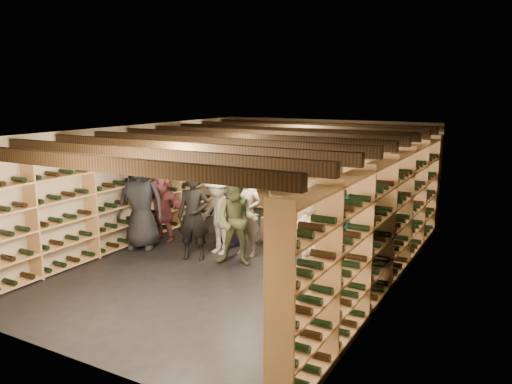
{
  "coord_description": "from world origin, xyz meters",
  "views": [
    {
      "loc": [
        4.48,
        -7.63,
        3.09
      ],
      "look_at": [
        0.12,
        0.2,
        1.27
      ],
      "focal_mm": 35.0,
      "sensor_mm": 36.0,
      "label": 1
    }
  ],
  "objects_px": {
    "crate_stack_right": "(298,225)",
    "person_8": "(338,257)",
    "person_9": "(219,214)",
    "person_10": "(231,193)",
    "person_1": "(194,216)",
    "person_11": "(361,229)",
    "person_6": "(229,200)",
    "person_5": "(162,205)",
    "person_0": "(141,202)",
    "person_2": "(237,221)",
    "person_7": "(247,214)",
    "person_12": "(335,234)",
    "person_3": "(311,239)",
    "crate_loose": "(297,234)",
    "crate_stack_left": "(275,230)",
    "person_4": "(351,243)"
  },
  "relations": [
    {
      "from": "crate_loose",
      "to": "person_8",
      "type": "bearing_deg",
      "value": -55.56
    },
    {
      "from": "person_9",
      "to": "person_11",
      "type": "xyz_separation_m",
      "value": [
        2.7,
        0.26,
        0.01
      ]
    },
    {
      "from": "person_9",
      "to": "person_8",
      "type": "bearing_deg",
      "value": -9.68
    },
    {
      "from": "person_4",
      "to": "person_7",
      "type": "relative_size",
      "value": 0.97
    },
    {
      "from": "person_3",
      "to": "person_1",
      "type": "bearing_deg",
      "value": 173.12
    },
    {
      "from": "crate_stack_left",
      "to": "person_4",
      "type": "height_order",
      "value": "person_4"
    },
    {
      "from": "person_5",
      "to": "person_8",
      "type": "relative_size",
      "value": 1.01
    },
    {
      "from": "person_6",
      "to": "person_11",
      "type": "height_order",
      "value": "person_6"
    },
    {
      "from": "crate_stack_right",
      "to": "crate_loose",
      "type": "xyz_separation_m",
      "value": [
        -0.09,
        0.15,
        -0.25
      ]
    },
    {
      "from": "person_9",
      "to": "person_12",
      "type": "xyz_separation_m",
      "value": [
        2.42,
        -0.21,
        -0.0
      ]
    },
    {
      "from": "person_8",
      "to": "person_10",
      "type": "distance_m",
      "value": 4.03
    },
    {
      "from": "person_5",
      "to": "person_6",
      "type": "xyz_separation_m",
      "value": [
        1.38,
        0.44,
        0.17
      ]
    },
    {
      "from": "person_7",
      "to": "person_10",
      "type": "relative_size",
      "value": 0.87
    },
    {
      "from": "person_4",
      "to": "person_8",
      "type": "distance_m",
      "value": 0.55
    },
    {
      "from": "person_1",
      "to": "person_11",
      "type": "xyz_separation_m",
      "value": [
        2.92,
        0.76,
        -0.02
      ]
    },
    {
      "from": "person_3",
      "to": "crate_stack_right",
      "type": "bearing_deg",
      "value": 120.56
    },
    {
      "from": "person_6",
      "to": "person_9",
      "type": "bearing_deg",
      "value": -64.75
    },
    {
      "from": "person_6",
      "to": "person_11",
      "type": "relative_size",
      "value": 1.14
    },
    {
      "from": "person_2",
      "to": "person_7",
      "type": "xyz_separation_m",
      "value": [
        -0.11,
        0.55,
        0.0
      ]
    },
    {
      "from": "person_0",
      "to": "person_8",
      "type": "bearing_deg",
      "value": -31.36
    },
    {
      "from": "person_9",
      "to": "person_10",
      "type": "relative_size",
      "value": 0.84
    },
    {
      "from": "crate_stack_right",
      "to": "person_7",
      "type": "bearing_deg",
      "value": -109.5
    },
    {
      "from": "person_6",
      "to": "crate_stack_left",
      "type": "bearing_deg",
      "value": 47.05
    },
    {
      "from": "person_3",
      "to": "person_7",
      "type": "distance_m",
      "value": 2.08
    },
    {
      "from": "crate_stack_right",
      "to": "person_8",
      "type": "xyz_separation_m",
      "value": [
        1.83,
        -2.65,
        0.4
      ]
    },
    {
      "from": "person_1",
      "to": "person_3",
      "type": "xyz_separation_m",
      "value": [
        2.51,
        -0.4,
        0.04
      ]
    },
    {
      "from": "crate_stack_left",
      "to": "person_6",
      "type": "height_order",
      "value": "person_6"
    },
    {
      "from": "person_1",
      "to": "person_5",
      "type": "bearing_deg",
      "value": 129.56
    },
    {
      "from": "crate_stack_right",
      "to": "person_9",
      "type": "xyz_separation_m",
      "value": [
        -0.99,
        -1.51,
        0.44
      ]
    },
    {
      "from": "crate_stack_right",
      "to": "person_11",
      "type": "distance_m",
      "value": 2.17
    },
    {
      "from": "crate_stack_left",
      "to": "person_0",
      "type": "height_order",
      "value": "person_0"
    },
    {
      "from": "person_7",
      "to": "person_11",
      "type": "distance_m",
      "value": 2.18
    },
    {
      "from": "person_1",
      "to": "person_7",
      "type": "bearing_deg",
      "value": 20.34
    },
    {
      "from": "person_1",
      "to": "person_8",
      "type": "xyz_separation_m",
      "value": [
        3.04,
        -0.64,
        -0.08
      ]
    },
    {
      "from": "person_4",
      "to": "crate_stack_right",
      "type": "bearing_deg",
      "value": 146.46
    },
    {
      "from": "crate_stack_left",
      "to": "person_11",
      "type": "xyz_separation_m",
      "value": [
        2.11,
        -0.94,
        0.54
      ]
    },
    {
      "from": "person_10",
      "to": "crate_loose",
      "type": "bearing_deg",
      "value": 33.49
    },
    {
      "from": "person_11",
      "to": "crate_stack_right",
      "type": "bearing_deg",
      "value": 161.08
    },
    {
      "from": "crate_stack_right",
      "to": "person_0",
      "type": "relative_size",
      "value": 0.36
    },
    {
      "from": "person_4",
      "to": "person_5",
      "type": "relative_size",
      "value": 1.06
    },
    {
      "from": "person_2",
      "to": "person_0",
      "type": "bearing_deg",
      "value": 163.45
    },
    {
      "from": "crate_stack_right",
      "to": "person_6",
      "type": "height_order",
      "value": "person_6"
    },
    {
      "from": "crate_stack_left",
      "to": "crate_loose",
      "type": "relative_size",
      "value": 1.15
    },
    {
      "from": "person_6",
      "to": "person_10",
      "type": "xyz_separation_m",
      "value": [
        -0.29,
        0.56,
        0.02
      ]
    },
    {
      "from": "person_8",
      "to": "person_12",
      "type": "xyz_separation_m",
      "value": [
        -0.4,
        0.93,
        0.04
      ]
    },
    {
      "from": "person_10",
      "to": "person_5",
      "type": "bearing_deg",
      "value": -122.72
    },
    {
      "from": "person_11",
      "to": "person_6",
      "type": "bearing_deg",
      "value": -170.32
    },
    {
      "from": "person_9",
      "to": "person_10",
      "type": "bearing_deg",
      "value": 123.28
    },
    {
      "from": "crate_loose",
      "to": "person_3",
      "type": "xyz_separation_m",
      "value": [
        1.4,
        -2.57,
        0.78
      ]
    },
    {
      "from": "person_1",
      "to": "person_12",
      "type": "bearing_deg",
      "value": -16.1
    }
  ]
}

